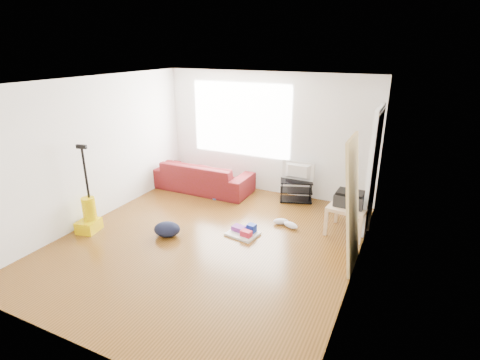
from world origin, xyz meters
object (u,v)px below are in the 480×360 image
at_px(bucket, 217,198).
at_px(vacuum, 89,216).
at_px(side_table, 349,210).
at_px(backpack, 168,236).
at_px(cleaning_tray, 244,232).
at_px(tv_stand, 296,190).
at_px(sofa, 203,189).

relative_size(bucket, vacuum, 0.18).
distance_m(side_table, backpack, 3.03).
bearing_deg(cleaning_tray, tv_stand, 79.15).
bearing_deg(cleaning_tray, backpack, -152.96).
height_order(tv_stand, side_table, side_table).
bearing_deg(tv_stand, sofa, 168.38).
distance_m(sofa, vacuum, 2.60).
relative_size(sofa, bucket, 8.07).
bearing_deg(tv_stand, vacuum, -154.42).
distance_m(side_table, cleaning_tray, 1.77).
bearing_deg(tv_stand, side_table, -57.50).
bearing_deg(bucket, side_table, -8.16).
height_order(sofa, tv_stand, tv_stand).
distance_m(tv_stand, bucket, 1.62).
xyz_separation_m(side_table, bucket, (-2.70, 0.39, -0.42)).
relative_size(bucket, backpack, 0.61).
xyz_separation_m(bucket, vacuum, (-1.25, -2.20, 0.28)).
bearing_deg(sofa, vacuum, 73.24).
xyz_separation_m(tv_stand, side_table, (1.19, -0.94, 0.19)).
height_order(tv_stand, backpack, tv_stand).
bearing_deg(vacuum, side_table, 13.65).
distance_m(sofa, cleaning_tray, 2.25).
bearing_deg(side_table, sofa, 168.25).
distance_m(tv_stand, backpack, 2.77).
bearing_deg(tv_stand, cleaning_tray, -120.10).
bearing_deg(cleaning_tray, vacuum, -157.91).
xyz_separation_m(sofa, vacuum, (-0.75, -2.48, 0.28)).
height_order(bucket, cleaning_tray, cleaning_tray).
bearing_deg(sofa, side_table, 168.25).
distance_m(bucket, cleaning_tray, 1.69).
distance_m(sofa, side_table, 3.30).
relative_size(sofa, tv_stand, 3.00).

